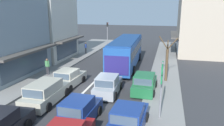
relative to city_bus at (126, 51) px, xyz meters
name	(u,v)px	position (x,y,z in m)	size (l,w,h in m)	color
ground_plane	(86,90)	(-1.79, -8.05, -1.88)	(140.00, 140.00, 0.00)	#353538
lane_centre_line	(100,76)	(-1.79, -4.05, -1.88)	(0.20, 28.00, 0.01)	silver
sidewalk_left	(49,66)	(-8.59, -2.05, -1.81)	(5.20, 44.00, 0.14)	gray
kerb_right	(164,74)	(4.41, -2.05, -1.82)	(2.80, 44.00, 0.12)	gray
shopfront_mid_block	(39,28)	(-11.98, 1.68, 2.19)	(9.02, 7.12, 8.15)	silver
building_right_far	(206,21)	(9.69, 10.51, 2.85)	(8.66, 10.24, 9.47)	#B2A38E
city_bus	(126,51)	(0.00, 0.00, 0.00)	(3.00, 10.93, 3.23)	#1E4C99
hatchback_adjacent_lane_trail	(108,85)	(0.19, -8.37, -1.17)	(1.91, 3.75, 1.54)	#9EA3A8
hatchback_behind_bus_mid	(79,112)	(-0.25, -13.08, -1.17)	(1.91, 3.75, 1.54)	navy
sedan_queue_far_back	(68,79)	(-3.64, -7.53, -1.22)	(2.05, 4.28, 1.47)	#B7B29E
wagon_behind_bus_near	(46,93)	(-3.66, -11.00, -1.14)	(1.96, 4.51, 1.58)	#B7B29E
parked_sedan_kerb_front	(128,120)	(2.68, -13.30, -1.22)	(2.02, 4.26, 1.47)	navy
parked_hatchback_kerb_second	(144,84)	(2.93, -7.23, -1.17)	(1.88, 3.73, 1.54)	#1E6638
traffic_light_downstreet	(107,30)	(-5.65, 12.46, 0.97)	(0.33, 0.24, 4.20)	gray
directional_road_sign	(162,77)	(4.33, -11.56, 0.82)	(0.10, 1.40, 3.60)	gray
street_tree_right	(167,61)	(4.56, -4.25, 0.07)	(1.66, 1.74, 4.20)	brown
pedestrian_with_handbag_near	(86,47)	(-6.97, 5.45, -0.81)	(0.30, 0.65, 1.63)	#333338
pedestrian_browsing_midblock	(47,66)	(-6.88, -5.31, -0.81)	(0.55, 0.31, 1.63)	#333338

